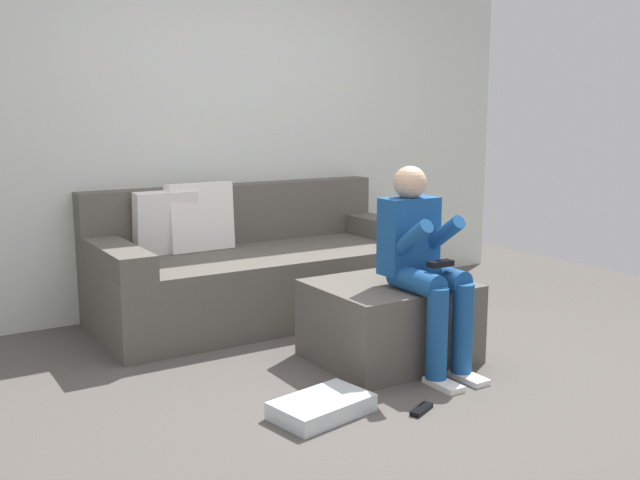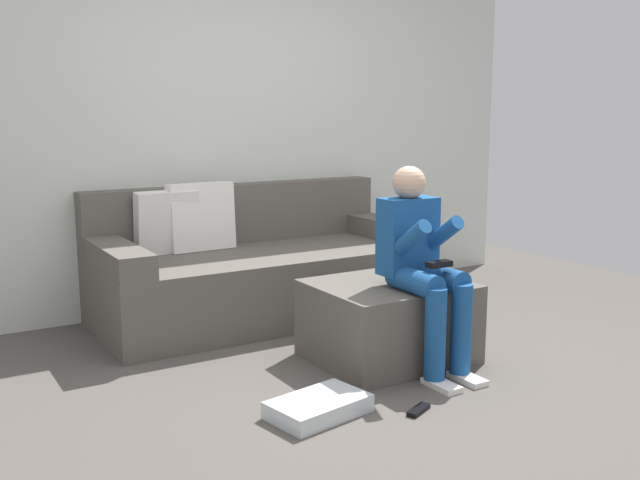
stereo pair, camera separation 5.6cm
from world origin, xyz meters
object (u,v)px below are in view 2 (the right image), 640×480
(couch_sectional, at_px, (258,270))
(storage_bin, at_px, (318,407))
(ottoman, at_px, (388,321))
(person_seated, at_px, (422,261))
(remote_near_ottoman, at_px, (419,410))

(couch_sectional, height_order, storage_bin, couch_sectional)
(ottoman, height_order, person_seated, person_seated)
(storage_bin, distance_m, remote_near_ottoman, 0.47)
(ottoman, bearing_deg, remote_near_ottoman, -115.43)
(storage_bin, height_order, remote_near_ottoman, storage_bin)
(couch_sectional, xyz_separation_m, person_seated, (0.28, -1.40, 0.28))
(couch_sectional, height_order, remote_near_ottoman, couch_sectional)
(storage_bin, bearing_deg, person_seated, 16.94)
(remote_near_ottoman, bearing_deg, couch_sectional, 63.11)
(person_seated, xyz_separation_m, storage_bin, (-0.79, -0.24, -0.56))
(storage_bin, bearing_deg, remote_near_ottoman, -27.60)
(ottoman, height_order, remote_near_ottoman, ottoman)
(storage_bin, bearing_deg, couch_sectional, 72.88)
(couch_sectional, relative_size, remote_near_ottoman, 14.50)
(remote_near_ottoman, bearing_deg, ottoman, 40.53)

